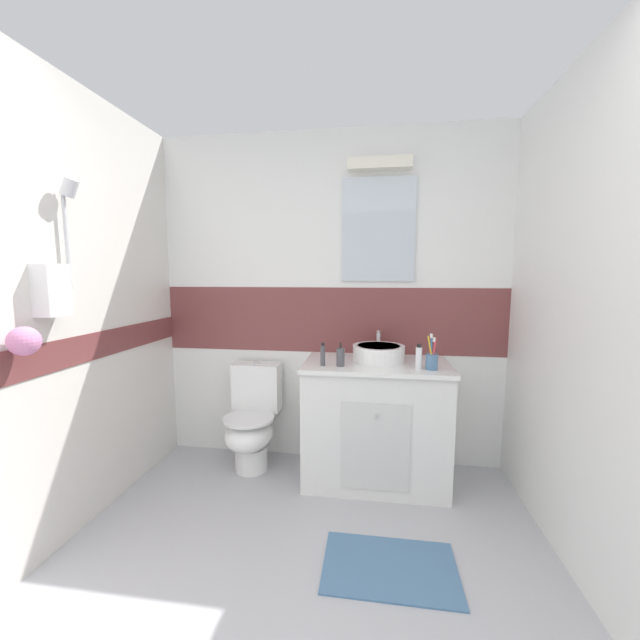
{
  "coord_description": "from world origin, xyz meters",
  "views": [
    {
      "loc": [
        0.33,
        -0.4,
        1.44
      ],
      "look_at": [
        0.0,
        1.87,
        1.16
      ],
      "focal_mm": 20.81,
      "sensor_mm": 36.0,
      "label": 1
    }
  ],
  "objects_px": {
    "soap_dispenser": "(340,357)",
    "deodorant_spray_can": "(419,357)",
    "sink_basin": "(379,353)",
    "toothbrush_cup": "(432,360)",
    "toothpaste_tube_upright": "(323,355)",
    "toilet": "(252,421)"
  },
  "relations": [
    {
      "from": "soap_dispenser",
      "to": "deodorant_spray_can",
      "type": "xyz_separation_m",
      "value": [
        0.5,
        -0.01,
        0.01
      ]
    },
    {
      "from": "toilet",
      "to": "toothbrush_cup",
      "type": "xyz_separation_m",
      "value": [
        1.25,
        -0.19,
        0.55
      ]
    },
    {
      "from": "sink_basin",
      "to": "toothbrush_cup",
      "type": "relative_size",
      "value": 1.71
    },
    {
      "from": "toothbrush_cup",
      "to": "toothpaste_tube_upright",
      "type": "relative_size",
      "value": 1.51
    },
    {
      "from": "toothbrush_cup",
      "to": "deodorant_spray_can",
      "type": "relative_size",
      "value": 1.44
    },
    {
      "from": "toothpaste_tube_upright",
      "to": "deodorant_spray_can",
      "type": "bearing_deg",
      "value": -0.18
    },
    {
      "from": "sink_basin",
      "to": "toothbrush_cup",
      "type": "xyz_separation_m",
      "value": [
        0.33,
        -0.17,
        -0.0
      ]
    },
    {
      "from": "sink_basin",
      "to": "deodorant_spray_can",
      "type": "xyz_separation_m",
      "value": [
        0.25,
        -0.18,
        0.02
      ]
    },
    {
      "from": "toothpaste_tube_upright",
      "to": "toothbrush_cup",
      "type": "bearing_deg",
      "value": 0.11
    },
    {
      "from": "soap_dispenser",
      "to": "deodorant_spray_can",
      "type": "distance_m",
      "value": 0.5
    },
    {
      "from": "toothbrush_cup",
      "to": "deodorant_spray_can",
      "type": "bearing_deg",
      "value": -177.67
    },
    {
      "from": "sink_basin",
      "to": "toothpaste_tube_upright",
      "type": "relative_size",
      "value": 2.58
    },
    {
      "from": "sink_basin",
      "to": "deodorant_spray_can",
      "type": "relative_size",
      "value": 2.46
    },
    {
      "from": "toilet",
      "to": "deodorant_spray_can",
      "type": "bearing_deg",
      "value": -9.44
    },
    {
      "from": "sink_basin",
      "to": "soap_dispenser",
      "type": "xyz_separation_m",
      "value": [
        -0.25,
        -0.17,
        0.0
      ]
    },
    {
      "from": "toothbrush_cup",
      "to": "toothpaste_tube_upright",
      "type": "xyz_separation_m",
      "value": [
        -0.69,
        -0.0,
        0.01
      ]
    },
    {
      "from": "sink_basin",
      "to": "soap_dispenser",
      "type": "distance_m",
      "value": 0.3
    },
    {
      "from": "toothpaste_tube_upright",
      "to": "sink_basin",
      "type": "bearing_deg",
      "value": 25.67
    },
    {
      "from": "toilet",
      "to": "toothbrush_cup",
      "type": "bearing_deg",
      "value": -8.7
    },
    {
      "from": "toothbrush_cup",
      "to": "toothpaste_tube_upright",
      "type": "distance_m",
      "value": 0.69
    },
    {
      "from": "toothpaste_tube_upright",
      "to": "deodorant_spray_can",
      "type": "height_order",
      "value": "deodorant_spray_can"
    },
    {
      "from": "toothbrush_cup",
      "to": "soap_dispenser",
      "type": "xyz_separation_m",
      "value": [
        -0.58,
        0.0,
        0.0
      ]
    }
  ]
}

